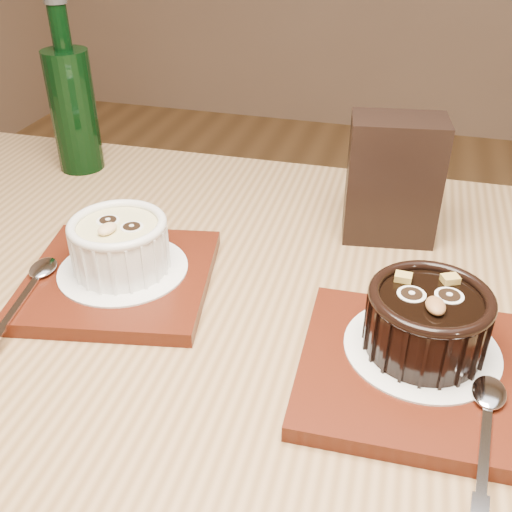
{
  "coord_description": "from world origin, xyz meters",
  "views": [
    {
      "loc": [
        -0.04,
        -0.53,
        1.1
      ],
      "look_at": [
        -0.17,
        -0.1,
        0.81
      ],
      "focal_mm": 42.0,
      "sensor_mm": 36.0,
      "label": 1
    }
  ],
  "objects": [
    {
      "name": "doily_right",
      "position": [
        -0.01,
        -0.12,
        0.77
      ],
      "size": [
        0.13,
        0.13,
        0.0
      ],
      "primitive_type": "cylinder",
      "color": "white",
      "rests_on": "tray_right"
    },
    {
      "name": "ramekin_white",
      "position": [
        -0.31,
        -0.08,
        0.8
      ],
      "size": [
        0.1,
        0.1,
        0.06
      ],
      "rotation": [
        0.0,
        0.0,
        -0.19
      ],
      "color": "white",
      "rests_on": "doily_left"
    },
    {
      "name": "condiment_stand",
      "position": [
        -0.06,
        0.09,
        0.82
      ],
      "size": [
        0.11,
        0.07,
        0.14
      ],
      "primitive_type": "cube",
      "rotation": [
        0.0,
        0.0,
        0.15
      ],
      "color": "black",
      "rests_on": "table"
    },
    {
      "name": "table",
      "position": [
        -0.18,
        -0.14,
        0.66
      ],
      "size": [
        1.21,
        0.82,
        0.75
      ],
      "rotation": [
        0.0,
        0.0,
        0.02
      ],
      "color": "brown",
      "rests_on": "ground"
    },
    {
      "name": "ramekin_dark",
      "position": [
        -0.01,
        -0.12,
        0.8
      ],
      "size": [
        0.1,
        0.1,
        0.06
      ],
      "rotation": [
        0.0,
        0.0,
        0.21
      ],
      "color": "black",
      "rests_on": "doily_right"
    },
    {
      "name": "spoon_right",
      "position": [
        0.03,
        -0.2,
        0.77
      ],
      "size": [
        0.04,
        0.14,
        0.01
      ],
      "primitive_type": null,
      "rotation": [
        0.0,
        0.0,
        -0.1
      ],
      "color": "white",
      "rests_on": "tray_right"
    },
    {
      "name": "doily_left",
      "position": [
        -0.31,
        -0.08,
        0.77
      ],
      "size": [
        0.13,
        0.13,
        0.0
      ],
      "primitive_type": "cylinder",
      "color": "white",
      "rests_on": "tray_left"
    },
    {
      "name": "tray_right",
      "position": [
        -0.02,
        -0.15,
        0.76
      ],
      "size": [
        0.19,
        0.19,
        0.01
      ],
      "primitive_type": "cube",
      "rotation": [
        0.0,
        0.0,
        0.04
      ],
      "color": "#501A0D",
      "rests_on": "table"
    },
    {
      "name": "spoon_left",
      "position": [
        -0.38,
        -0.14,
        0.77
      ],
      "size": [
        0.05,
        0.14,
        0.01
      ],
      "primitive_type": null,
      "rotation": [
        0.0,
        0.0,
        0.18
      ],
      "color": "white",
      "rests_on": "tray_left"
    },
    {
      "name": "tray_left",
      "position": [
        -0.31,
        -0.09,
        0.76
      ],
      "size": [
        0.21,
        0.21,
        0.01
      ],
      "primitive_type": "cube",
      "rotation": [
        0.0,
        0.0,
        0.19
      ],
      "color": "#501A0D",
      "rests_on": "table"
    },
    {
      "name": "green_bottle",
      "position": [
        -0.5,
        0.16,
        0.84
      ],
      "size": [
        0.06,
        0.06,
        0.23
      ],
      "color": "black",
      "rests_on": "table"
    }
  ]
}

